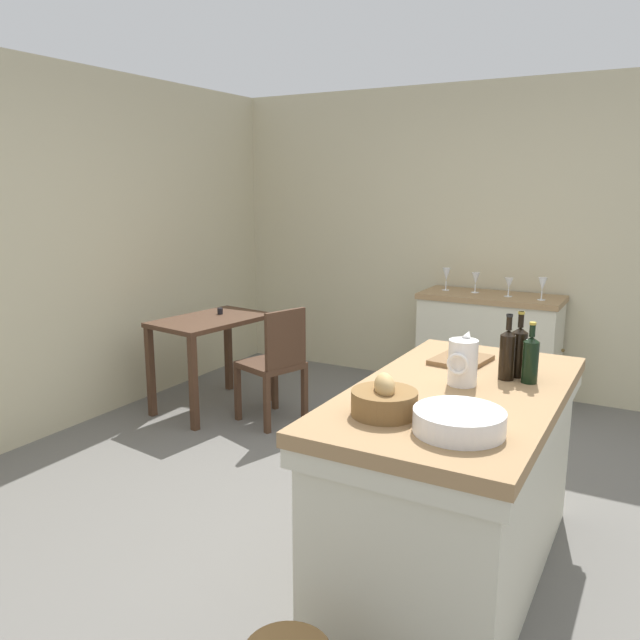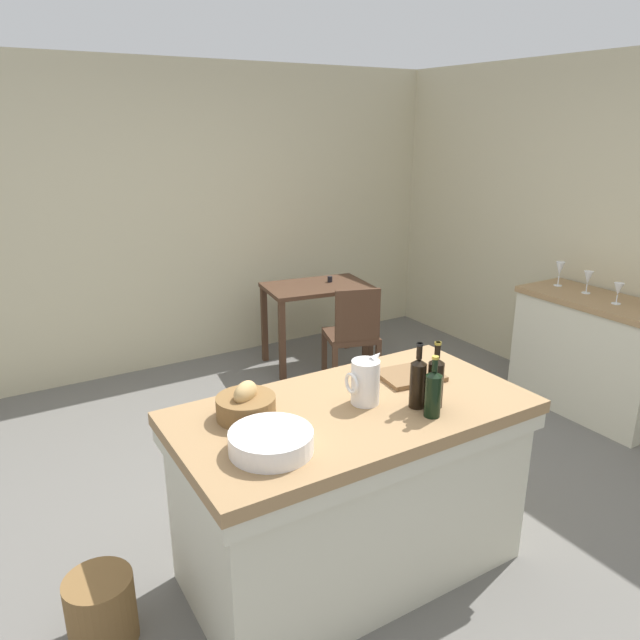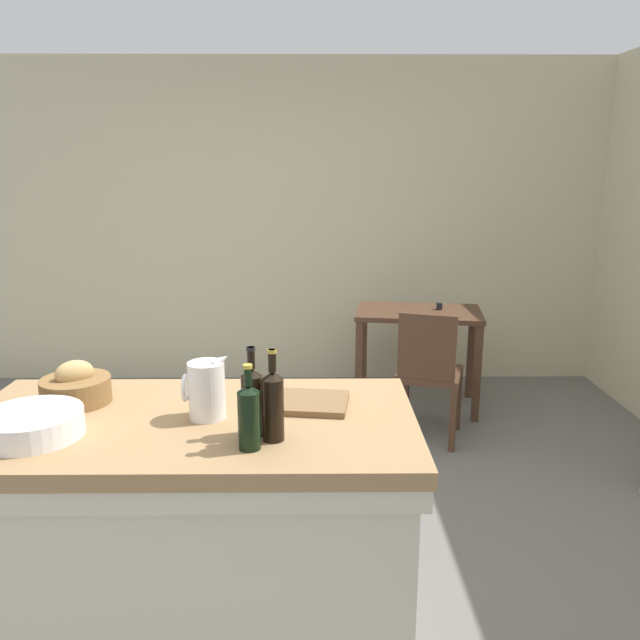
{
  "view_description": "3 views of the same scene",
  "coord_description": "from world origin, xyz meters",
  "px_view_note": "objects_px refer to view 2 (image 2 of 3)",
  "views": [
    {
      "loc": [
        -2.87,
        -1.25,
        1.76
      ],
      "look_at": [
        0.17,
        0.45,
        1.02
      ],
      "focal_mm": 35.68,
      "sensor_mm": 36.0,
      "label": 1
    },
    {
      "loc": [
        -1.63,
        -2.49,
        2.11
      ],
      "look_at": [
        0.17,
        0.49,
        0.95
      ],
      "focal_mm": 33.53,
      "sensor_mm": 36.0,
      "label": 2
    },
    {
      "loc": [
        0.21,
        -2.57,
        1.75
      ],
      "look_at": [
        0.24,
        0.57,
        0.99
      ],
      "focal_mm": 35.09,
      "sensor_mm": 36.0,
      "label": 3
    }
  ],
  "objects_px": {
    "bread_basket": "(246,405)",
    "wine_glass_middle": "(588,278)",
    "island_table": "(352,484)",
    "pitcher": "(365,381)",
    "cutting_board": "(410,375)",
    "wicker_hamper": "(101,610)",
    "wine_bottle_amber": "(417,382)",
    "wine_bottle_green": "(433,392)",
    "writing_desk": "(317,298)",
    "wine_bottle_dark": "(436,381)",
    "wine_glass_right": "(560,269)",
    "wine_glass_left": "(618,290)",
    "side_cabinet": "(592,355)",
    "wash_bowl": "(271,441)",
    "wooden_chair": "(353,334)"
  },
  "relations": [
    {
      "from": "writing_desk",
      "to": "wine_glass_middle",
      "type": "distance_m",
      "value": 2.2
    },
    {
      "from": "wooden_chair",
      "to": "wine_bottle_dark",
      "type": "relative_size",
      "value": 2.85
    },
    {
      "from": "bread_basket",
      "to": "wine_bottle_dark",
      "type": "height_order",
      "value": "wine_bottle_dark"
    },
    {
      "from": "pitcher",
      "to": "wine_glass_left",
      "type": "bearing_deg",
      "value": 8.32
    },
    {
      "from": "wash_bowl",
      "to": "bread_basket",
      "type": "xyz_separation_m",
      "value": [
        0.03,
        0.31,
        0.02
      ]
    },
    {
      "from": "wash_bowl",
      "to": "wine_glass_middle",
      "type": "relative_size",
      "value": 1.99
    },
    {
      "from": "bread_basket",
      "to": "pitcher",
      "type": "bearing_deg",
      "value": -16.08
    },
    {
      "from": "island_table",
      "to": "wine_bottle_dark",
      "type": "distance_m",
      "value": 0.65
    },
    {
      "from": "wicker_hamper",
      "to": "wine_glass_middle",
      "type": "bearing_deg",
      "value": 7.22
    },
    {
      "from": "wine_bottle_green",
      "to": "bread_basket",
      "type": "bearing_deg",
      "value": 149.83
    },
    {
      "from": "wash_bowl",
      "to": "wine_bottle_amber",
      "type": "xyz_separation_m",
      "value": [
        0.73,
        0.0,
        0.08
      ]
    },
    {
      "from": "wine_glass_middle",
      "to": "wash_bowl",
      "type": "bearing_deg",
      "value": -165.29
    },
    {
      "from": "side_cabinet",
      "to": "wine_glass_right",
      "type": "xyz_separation_m",
      "value": [
        0.03,
        0.4,
        0.57
      ]
    },
    {
      "from": "writing_desk",
      "to": "pitcher",
      "type": "distance_m",
      "value": 2.65
    },
    {
      "from": "wine_glass_right",
      "to": "island_table",
      "type": "bearing_deg",
      "value": -160.61
    },
    {
      "from": "cutting_board",
      "to": "wicker_hamper",
      "type": "bearing_deg",
      "value": 177.86
    },
    {
      "from": "wooden_chair",
      "to": "side_cabinet",
      "type": "bearing_deg",
      "value": -43.27
    },
    {
      "from": "wine_glass_left",
      "to": "island_table",
      "type": "bearing_deg",
      "value": -171.79
    },
    {
      "from": "cutting_board",
      "to": "wine_bottle_green",
      "type": "bearing_deg",
      "value": -115.89
    },
    {
      "from": "island_table",
      "to": "pitcher",
      "type": "xyz_separation_m",
      "value": [
        0.06,
        0.0,
        0.51
      ]
    },
    {
      "from": "side_cabinet",
      "to": "bread_basket",
      "type": "distance_m",
      "value": 3.02
    },
    {
      "from": "wine_glass_right",
      "to": "wicker_hamper",
      "type": "distance_m",
      "value": 3.85
    },
    {
      "from": "wine_glass_middle",
      "to": "wine_glass_right",
      "type": "xyz_separation_m",
      "value": [
        -0.0,
        0.25,
        0.02
      ]
    },
    {
      "from": "cutting_board",
      "to": "wine_glass_left",
      "type": "distance_m",
      "value": 2.07
    },
    {
      "from": "island_table",
      "to": "wine_bottle_green",
      "type": "distance_m",
      "value": 0.63
    },
    {
      "from": "wine_bottle_green",
      "to": "wine_glass_left",
      "type": "relative_size",
      "value": 1.85
    },
    {
      "from": "bread_basket",
      "to": "wine_glass_middle",
      "type": "xyz_separation_m",
      "value": [
        2.99,
        0.49,
        0.06
      ]
    },
    {
      "from": "wine_glass_right",
      "to": "wicker_hamper",
      "type": "height_order",
      "value": "wine_glass_right"
    },
    {
      "from": "cutting_board",
      "to": "wine_glass_right",
      "type": "xyz_separation_m",
      "value": [
        2.11,
        0.78,
        0.12
      ]
    },
    {
      "from": "wooden_chair",
      "to": "wine_glass_left",
      "type": "relative_size",
      "value": 5.83
    },
    {
      "from": "wash_bowl",
      "to": "wine_bottle_amber",
      "type": "bearing_deg",
      "value": 0.28
    },
    {
      "from": "writing_desk",
      "to": "bread_basket",
      "type": "distance_m",
      "value": 2.78
    },
    {
      "from": "cutting_board",
      "to": "wine_glass_left",
      "type": "height_order",
      "value": "wine_glass_left"
    },
    {
      "from": "bread_basket",
      "to": "wicker_hamper",
      "type": "xyz_separation_m",
      "value": [
        -0.69,
        0.02,
        -0.79
      ]
    },
    {
      "from": "wine_bottle_dark",
      "to": "wine_glass_right",
      "type": "bearing_deg",
      "value": 25.88
    },
    {
      "from": "wine_bottle_amber",
      "to": "wicker_hamper",
      "type": "height_order",
      "value": "wine_bottle_amber"
    },
    {
      "from": "side_cabinet",
      "to": "wine_bottle_dark",
      "type": "relative_size",
      "value": 3.69
    },
    {
      "from": "writing_desk",
      "to": "wine_bottle_dark",
      "type": "relative_size",
      "value": 3.14
    },
    {
      "from": "wine_bottle_amber",
      "to": "island_table",
      "type": "bearing_deg",
      "value": 148.36
    },
    {
      "from": "cutting_board",
      "to": "wine_glass_right",
      "type": "relative_size",
      "value": 1.57
    },
    {
      "from": "wine_bottle_dark",
      "to": "wine_bottle_amber",
      "type": "distance_m",
      "value": 0.08
    },
    {
      "from": "wash_bowl",
      "to": "bread_basket",
      "type": "distance_m",
      "value": 0.31
    },
    {
      "from": "wooden_chair",
      "to": "pitcher",
      "type": "relative_size",
      "value": 3.56
    },
    {
      "from": "pitcher",
      "to": "wine_glass_left",
      "type": "distance_m",
      "value": 2.44
    },
    {
      "from": "wine_bottle_dark",
      "to": "bread_basket",
      "type": "bearing_deg",
      "value": 156.16
    },
    {
      "from": "wine_bottle_amber",
      "to": "wine_glass_left",
      "type": "height_order",
      "value": "wine_bottle_amber"
    },
    {
      "from": "wine_glass_middle",
      "to": "side_cabinet",
      "type": "bearing_deg",
      "value": -103.34
    },
    {
      "from": "wooden_chair",
      "to": "pitcher",
      "type": "bearing_deg",
      "value": -122.87
    },
    {
      "from": "writing_desk",
      "to": "wine_bottle_dark",
      "type": "height_order",
      "value": "wine_bottle_dark"
    },
    {
      "from": "wine_glass_right",
      "to": "bread_basket",
      "type": "bearing_deg",
      "value": -166.17
    }
  ]
}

